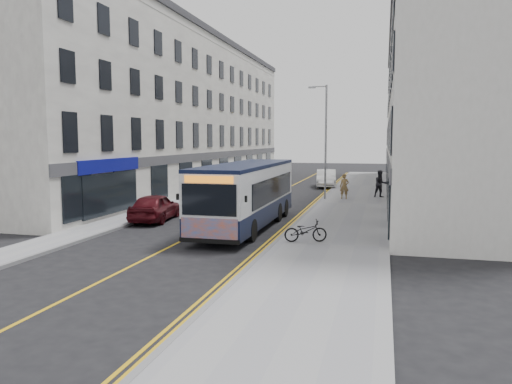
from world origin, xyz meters
The scene contains 17 objects.
ground centered at (0.00, 0.00, 0.00)m, with size 140.00×140.00×0.00m, color black.
pavement_east centered at (6.25, 12.00, 0.06)m, with size 4.50×64.00×0.12m, color gray.
pavement_west centered at (-5.00, 12.00, 0.06)m, with size 2.00×64.00×0.12m, color gray.
kerb_east centered at (4.00, 12.00, 0.07)m, with size 0.18×64.00×0.13m, color slate.
kerb_west centered at (-4.00, 12.00, 0.07)m, with size 0.18×64.00×0.13m, color slate.
road_centre_line centered at (0.00, 12.00, 0.00)m, with size 0.12×64.00×0.01m, color gold.
road_dbl_yellow_inner centered at (3.55, 12.00, 0.00)m, with size 0.10×64.00×0.01m, color gold.
road_dbl_yellow_outer centered at (3.75, 12.00, 0.00)m, with size 0.10×64.00×0.01m, color gold.
terrace_east centered at (11.50, 21.00, 6.50)m, with size 6.00×46.00×13.00m, color white.
terrace_west centered at (-9.00, 21.00, 6.50)m, with size 6.00×46.00×13.00m, color white.
streetlamp centered at (4.17, 14.00, 4.38)m, with size 1.32×0.18×8.00m.
city_bus centered at (1.81, 2.25, 1.71)m, with size 2.51×10.74×3.12m.
bicycle centered at (5.19, -0.99, 0.58)m, with size 0.60×1.73×0.91m, color black.
pedestrian_near centered at (5.55, 14.46, 1.00)m, with size 0.64×0.42×1.75m, color olive.
pedestrian_far centered at (8.00, 15.93, 1.09)m, with size 0.94×0.74×1.94m, color black.
car_white centered at (3.20, 23.94, 0.79)m, with size 1.66×4.77×1.57m, color silver.
car_maroon centered at (-3.40, 2.98, 0.73)m, with size 1.73×4.30×1.46m, color #460B11.
Camera 1 is at (8.22, -20.84, 4.28)m, focal length 35.00 mm.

